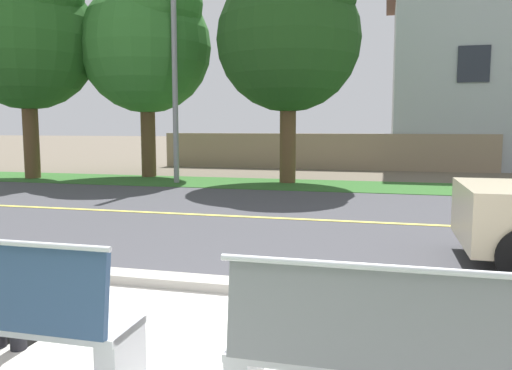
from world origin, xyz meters
The scene contains 11 objects.
ground_plane centered at (0.00, 8.00, 0.00)m, with size 140.00×140.00×0.00m, color #665B4C.
curb_edge centered at (0.00, 2.35, 0.06)m, with size 44.00×0.30×0.11m, color #ADA89E.
street_asphalt centered at (0.00, 6.50, 0.00)m, with size 52.00×8.00×0.01m, color #424247.
road_centre_line centered at (0.00, 6.50, 0.01)m, with size 48.00×0.14×0.01m, color #E0CC4C.
far_verge_grass centered at (0.00, 11.92, 0.01)m, with size 48.00×2.80×0.02m, color #2D6026.
bench_right centered at (1.26, 0.17, 0.46)m, with size 1.85×0.48×1.01m.
streetlamp centered at (-4.85, 11.72, 4.19)m, with size 0.24×2.10×7.35m.
shade_tree_far_left centered at (-9.79, 11.57, 4.73)m, with size 4.41×4.41×7.28m.
shade_tree_left centered at (-6.35, 12.94, 4.53)m, with size 4.23×4.23×6.98m.
shade_tree_centre centered at (-1.52, 12.32, 4.50)m, with size 4.19×4.19×6.92m.
garden_wall centered at (-1.27, 17.51, 0.70)m, with size 13.00×0.36×1.40m, color gray.
Camera 1 is at (1.16, -2.50, 1.69)m, focal length 35.67 mm.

